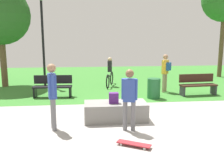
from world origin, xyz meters
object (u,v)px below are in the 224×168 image
skater_performing_trick (52,91)px  park_bench_near_path (198,84)px  concrete_ledge (116,111)px  pedestrian_with_backpack (166,69)px  skater_watching (129,95)px  lamp_post (43,32)px  trash_bin (154,88)px  tree_slender_maple (0,15)px  skateboard_by_ledge (134,144)px  park_bench_far_left (53,86)px  backpack_on_ledge (114,98)px  cyclist_on_bicycle (110,74)px

skater_performing_trick → park_bench_near_path: 6.79m
concrete_ledge → pedestrian_with_backpack: (2.73, 3.71, 0.77)m
skater_watching → lamp_post: 7.85m
lamp_post → trash_bin: bearing=-34.5°
trash_bin → park_bench_near_path: bearing=10.5°
skater_watching → tree_slender_maple: (-5.30, 6.77, 2.57)m
skater_performing_trick → skateboard_by_ledge: bearing=-33.4°
skater_watching → park_bench_near_path: size_ratio=1.02×
park_bench_far_left → lamp_post: 3.63m
backpack_on_ledge → trash_bin: size_ratio=0.39×
backpack_on_ledge → trash_bin: bearing=55.8°
cyclist_on_bicycle → skateboard_by_ledge: bearing=-91.1°
cyclist_on_bicycle → skater_watching: bearing=-90.7°
park_bench_far_left → cyclist_on_bicycle: bearing=39.6°
park_bench_far_left → pedestrian_with_backpack: size_ratio=0.93×
lamp_post → skater_performing_trick: bearing=-79.1°
park_bench_far_left → tree_slender_maple: (-2.76, 2.62, 3.07)m
concrete_ledge → park_bench_far_left: park_bench_far_left is taller
tree_slender_maple → trash_bin: 8.28m
backpack_on_ledge → skater_performing_trick: (-1.71, -0.55, 0.36)m
backpack_on_ledge → skater_watching: (0.33, -0.84, 0.27)m
concrete_ledge → lamp_post: size_ratio=0.41×
backpack_on_ledge → park_bench_far_left: bearing=126.0°
park_bench_far_left → cyclist_on_bicycle: (2.62, 2.16, 0.15)m
backpack_on_ledge → lamp_post: size_ratio=0.07×
backpack_on_ledge → lamp_post: (-2.98, 6.05, 2.04)m
skater_performing_trick → park_bench_near_path: skater_performing_trick is taller
backpack_on_ledge → skateboard_by_ledge: backpack_on_ledge is taller
trash_bin → park_bench_far_left: bearing=171.0°
pedestrian_with_backpack → cyclist_on_bicycle: pedestrian_with_backpack is taller
park_bench_near_path → lamp_post: 7.95m
tree_slender_maple → cyclist_on_bicycle: size_ratio=2.85×
park_bench_near_path → trash_bin: bearing=-169.5°
pedestrian_with_backpack → park_bench_far_left: bearing=-174.7°
skater_watching → skateboard_by_ledge: bearing=-93.4°
skater_performing_trick → trash_bin: 4.92m
trash_bin → cyclist_on_bicycle: bearing=118.9°
skater_performing_trick → park_bench_near_path: size_ratio=1.11×
cyclist_on_bicycle → tree_slender_maple: bearing=175.2°
skateboard_by_ledge → park_bench_far_left: (-2.48, 5.17, 0.42)m
pedestrian_with_backpack → backpack_on_ledge: bearing=-126.5°
backpack_on_ledge → park_bench_near_path: bearing=39.3°
concrete_ledge → trash_bin: trash_bin is taller
skateboard_by_ledge → cyclist_on_bicycle: 7.36m
pedestrian_with_backpack → cyclist_on_bicycle: bearing=144.7°
park_bench_far_left → pedestrian_with_backpack: bearing=5.3°
skateboard_by_ledge → cyclist_on_bicycle: bearing=88.9°
tree_slender_maple → cyclist_on_bicycle: (5.37, -0.45, -2.92)m
trash_bin → lamp_post: bearing=145.5°
skater_watching → backpack_on_ledge: bearing=111.1°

